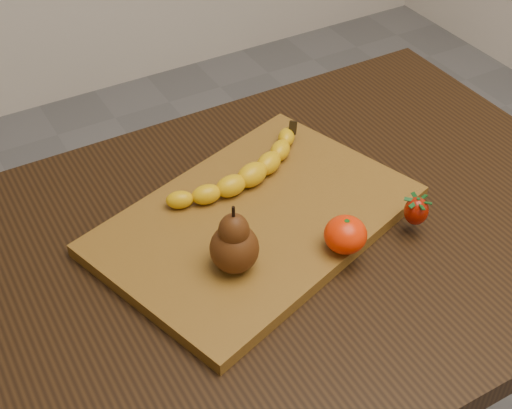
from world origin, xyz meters
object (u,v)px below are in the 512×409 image
table (289,277)px  mandarin (346,235)px  cutting_board (256,220)px  pear (234,238)px

table → mandarin: bearing=-69.5°
mandarin → table: bearing=110.5°
cutting_board → mandarin: 0.14m
cutting_board → mandarin: mandarin is taller
table → mandarin: 0.17m
table → mandarin: (0.03, -0.09, 0.14)m
pear → table: bearing=19.4°
table → pear: bearing=-160.6°
table → cutting_board: size_ratio=2.22×
pear → mandarin: bearing=-16.8°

